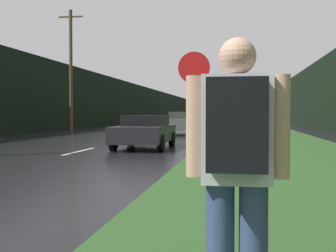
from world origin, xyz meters
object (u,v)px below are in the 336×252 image
(hitchhiker_with_backpack, at_px, (237,165))
(delivery_truck, at_px, (201,112))
(car_passing_far, at_px, (183,123))
(car_passing_near, at_px, (145,131))
(stop_sign, at_px, (194,96))

(hitchhiker_with_backpack, distance_m, delivery_truck, 86.64)
(car_passing_far, xyz_separation_m, delivery_truck, (-4.06, 61.23, 0.96))
(hitchhiker_with_backpack, bearing_deg, car_passing_far, 98.39)
(delivery_truck, bearing_deg, hitchhiker_with_backpack, -84.93)
(car_passing_far, bearing_deg, hitchhiker_with_backpack, 98.16)
(hitchhiker_with_backpack, height_order, car_passing_near, hitchhiker_with_backpack)
(hitchhiker_with_backpack, xyz_separation_m, car_passing_far, (-3.59, 25.06, -0.29))
(car_passing_near, xyz_separation_m, car_passing_far, (0.00, 11.55, 0.09))
(stop_sign, bearing_deg, car_passing_far, 98.24)
(car_passing_near, xyz_separation_m, delivery_truck, (-4.06, 72.78, 1.05))
(stop_sign, relative_size, delivery_truck, 0.39)
(delivery_truck, bearing_deg, stop_sign, -85.20)
(hitchhiker_with_backpack, bearing_deg, car_passing_near, 105.12)
(car_passing_near, height_order, car_passing_far, car_passing_far)
(hitchhiker_with_backpack, bearing_deg, stop_sign, 98.19)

